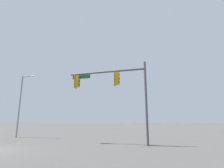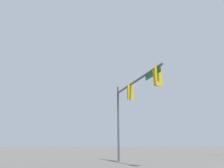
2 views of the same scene
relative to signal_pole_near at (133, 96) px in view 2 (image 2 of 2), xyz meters
The scene contains 1 object.
signal_pole_near is the anchor object (origin of this frame).
Camera 2 is at (7.07, -11.13, 1.21)m, focal length 28.00 mm.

